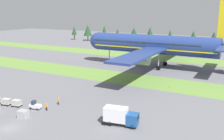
% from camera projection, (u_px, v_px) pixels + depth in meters
% --- Properties ---
extents(ground_plane, '(400.00, 400.00, 0.00)m').
position_uv_depth(ground_plane, '(9.00, 128.00, 48.58)').
color(ground_plane, slate).
extents(grass_strip_near, '(320.00, 14.66, 0.01)m').
position_uv_depth(grass_strip_near, '(116.00, 77.00, 85.88)').
color(grass_strip_near, olive).
rests_on(grass_strip_near, ground).
extents(grass_strip_far, '(320.00, 14.66, 0.01)m').
position_uv_depth(grass_strip_far, '(157.00, 57.00, 121.18)').
color(grass_strip_far, olive).
rests_on(grass_strip_far, ground).
extents(airliner, '(59.52, 73.51, 25.10)m').
position_uv_depth(airliner, '(156.00, 44.00, 98.45)').
color(airliner, navy).
rests_on(airliner, ground).
extents(baggage_tug, '(2.80, 1.76, 1.97)m').
position_uv_depth(baggage_tug, '(35.00, 105.00, 57.92)').
color(baggage_tug, silver).
rests_on(baggage_tug, ground).
extents(cargo_dolly_lead, '(2.44, 1.88, 1.55)m').
position_uv_depth(cargo_dolly_lead, '(17.00, 103.00, 59.41)').
color(cargo_dolly_lead, '#A3A3A8').
rests_on(cargo_dolly_lead, ground).
extents(cargo_dolly_second, '(2.44, 1.88, 1.55)m').
position_uv_depth(cargo_dolly_second, '(6.00, 101.00, 60.28)').
color(cargo_dolly_second, '#A3A3A8').
rests_on(cargo_dolly_second, ground).
extents(catering_truck, '(7.26, 3.52, 3.58)m').
position_uv_depth(catering_truck, '(120.00, 116.00, 49.48)').
color(catering_truck, '#1E4C8E').
rests_on(catering_truck, ground).
extents(ground_crew_marshaller, '(0.54, 0.36, 1.74)m').
position_uv_depth(ground_crew_marshaller, '(47.00, 107.00, 56.92)').
color(ground_crew_marshaller, black).
rests_on(ground_crew_marshaller, ground).
extents(ground_crew_loader, '(0.37, 0.47, 1.74)m').
position_uv_depth(ground_crew_loader, '(58.00, 101.00, 60.51)').
color(ground_crew_loader, black).
rests_on(ground_crew_loader, ground).
extents(uld_container_2, '(2.17, 1.82, 1.56)m').
position_uv_depth(uld_container_2, '(23.00, 114.00, 53.26)').
color(uld_container_2, '#A3A3A8').
rests_on(uld_container_2, ground).
extents(taxiway_marker_0, '(0.44, 0.44, 0.58)m').
position_uv_depth(taxiway_marker_0, '(108.00, 77.00, 84.58)').
color(taxiway_marker_0, orange).
rests_on(taxiway_marker_0, ground).
extents(taxiway_marker_1, '(0.44, 0.44, 0.68)m').
position_uv_depth(taxiway_marker_1, '(170.00, 87.00, 73.77)').
color(taxiway_marker_1, orange).
rests_on(taxiway_marker_1, ground).
extents(distant_tree_line, '(165.60, 10.79, 11.50)m').
position_uv_depth(distant_tree_line, '(181.00, 35.00, 156.25)').
color(distant_tree_line, '#4C3823').
rests_on(distant_tree_line, ground).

